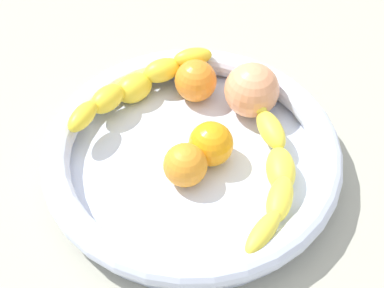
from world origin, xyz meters
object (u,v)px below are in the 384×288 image
(fruit_bowl, at_px, (192,155))
(banana_draped_right, at_px, (272,163))
(orange_mid_left, at_px, (196,81))
(peach_blush, at_px, (252,90))
(orange_mid_right, at_px, (211,144))
(orange_front, at_px, (186,165))
(banana_draped_left, at_px, (136,85))

(fruit_bowl, bearing_deg, banana_draped_right, -179.24)
(orange_mid_left, bearing_deg, fruit_bowl, 102.69)
(orange_mid_left, height_order, peach_blush, peach_blush)
(peach_blush, bearing_deg, orange_mid_left, -4.38)
(banana_draped_right, bearing_deg, orange_mid_right, -5.49)
(peach_blush, bearing_deg, banana_draped_right, 113.99)
(fruit_bowl, height_order, orange_mid_right, orange_mid_right)
(banana_draped_right, bearing_deg, orange_front, 17.91)
(banana_draped_left, relative_size, peach_blush, 2.64)
(orange_mid_right, bearing_deg, fruit_bowl, 22.00)
(orange_mid_left, bearing_deg, peach_blush, 175.62)
(banana_draped_left, distance_m, orange_mid_left, 0.08)
(fruit_bowl, xyz_separation_m, banana_draped_right, (-0.10, -0.00, 0.01))
(orange_mid_left, distance_m, orange_mid_right, 0.11)
(fruit_bowl, distance_m, orange_mid_left, 0.11)
(orange_mid_left, relative_size, orange_mid_right, 1.03)
(fruit_bowl, xyz_separation_m, orange_mid_right, (-0.02, -0.01, 0.02))
(orange_mid_right, bearing_deg, banana_draped_left, -31.02)
(banana_draped_left, height_order, orange_front, same)
(banana_draped_left, bearing_deg, peach_blush, -170.84)
(peach_blush, bearing_deg, orange_front, 69.12)
(orange_mid_right, xyz_separation_m, peach_blush, (-0.03, -0.09, 0.01))
(banana_draped_left, xyz_separation_m, peach_blush, (-0.15, -0.02, 0.01))
(orange_front, xyz_separation_m, orange_mid_left, (0.02, -0.14, 0.00))
(fruit_bowl, relative_size, banana_draped_right, 1.42)
(orange_front, bearing_deg, fruit_bowl, -89.39)
(banana_draped_right, bearing_deg, fruit_bowl, 0.76)
(fruit_bowl, xyz_separation_m, banana_draped_left, (0.10, -0.08, 0.02))
(orange_front, distance_m, peach_blush, 0.14)
(orange_mid_right, bearing_deg, orange_front, 61.51)
(banana_draped_right, height_order, orange_mid_left, orange_mid_left)
(peach_blush, bearing_deg, orange_mid_right, 72.46)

